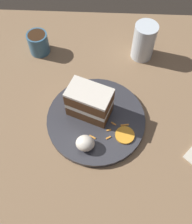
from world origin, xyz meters
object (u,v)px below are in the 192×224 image
object	(u,v)px
cream_dollop	(85,143)
orange_garnish	(125,135)
drinking_glass	(143,44)
coffee_mug	(38,42)
cake_slice	(89,102)
plate	(96,120)

from	to	relation	value
cream_dollop	orange_garnish	xyz separation A→B (m)	(-0.11, -0.04, -0.02)
drinking_glass	coffee_mug	distance (m)	0.36
cake_slice	orange_garnish	size ratio (longest dim) A/B	2.53
cake_slice	cream_dollop	size ratio (longest dim) A/B	2.68
plate	orange_garnish	distance (m)	0.10
cake_slice	coffee_mug	world-z (taller)	cake_slice
coffee_mug	plate	bearing A→B (deg)	127.56
plate	cream_dollop	xyz separation A→B (m)	(0.03, 0.09, 0.03)
cream_dollop	orange_garnish	world-z (taller)	cream_dollop
plate	drinking_glass	world-z (taller)	drinking_glass
drinking_glass	plate	bearing A→B (deg)	61.55
drinking_glass	cake_slice	bearing A→B (deg)	56.31
orange_garnish	cake_slice	bearing A→B (deg)	-35.44
orange_garnish	coffee_mug	world-z (taller)	coffee_mug
drinking_glass	coffee_mug	world-z (taller)	drinking_glass
cake_slice	cream_dollop	distance (m)	0.12
cake_slice	orange_garnish	distance (m)	0.14
plate	cake_slice	distance (m)	0.07
coffee_mug	cream_dollop	bearing A→B (deg)	116.95
drinking_glass	coffee_mug	xyz separation A→B (m)	(0.36, -0.00, -0.01)
plate	orange_garnish	bearing A→B (deg)	148.11
plate	cake_slice	world-z (taller)	cake_slice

